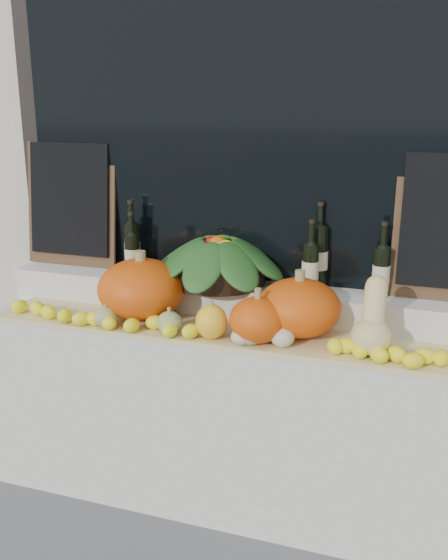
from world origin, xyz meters
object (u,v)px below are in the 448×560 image
Objects in this scene: produce_bowl at (218,260)px; pumpkin_right at (299,307)px; butternut_squash at (373,324)px; wine_bottle_tall at (319,257)px; pumpkin_left at (142,289)px.

pumpkin_right is at bearing -24.67° from produce_bowl.
butternut_squash is 0.49m from wine_bottle_tall.
produce_bowl reaches higher than pumpkin_right.
pumpkin_right is (0.72, 0.01, -0.01)m from pumpkin_left.
wine_bottle_tall is at bearing 128.24° from butternut_squash.
pumpkin_left is 0.59× the size of produce_bowl.
wine_bottle_tall is (-0.29, 0.36, 0.16)m from butternut_squash.
butternut_squash is (0.31, -0.09, -0.00)m from pumpkin_right.
butternut_squash is 0.76× the size of wine_bottle_tall.
produce_bowl is at bearing -170.79° from wine_bottle_tall.
pumpkin_left is 0.38m from produce_bowl.
butternut_squash is at bearing -51.76° from wine_bottle_tall.
pumpkin_left is at bearing -144.42° from produce_bowl.
pumpkin_left is 1.02× the size of wine_bottle_tall.
pumpkin_right is 0.52× the size of produce_bowl.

